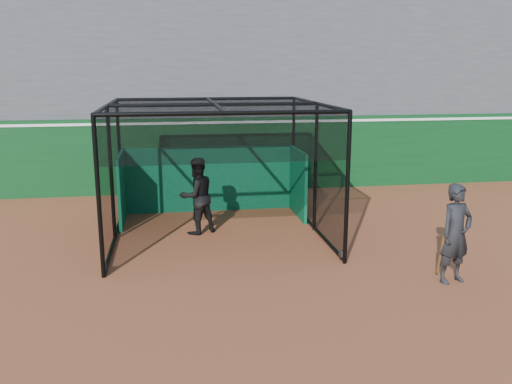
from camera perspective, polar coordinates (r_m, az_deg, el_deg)
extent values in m
plane|color=brown|center=(10.61, -1.10, -9.91)|extent=(120.00, 120.00, 0.00)
cube|color=#0B3C17|center=(18.46, -4.86, 3.96)|extent=(50.00, 0.45, 2.50)
cube|color=white|center=(18.32, -4.92, 7.36)|extent=(50.00, 0.50, 0.08)
cube|color=#4C4C4F|center=(22.10, -5.79, 12.25)|extent=(50.00, 7.85, 7.75)
cube|color=#085231|center=(15.87, -4.92, 1.37)|extent=(4.93, 0.10, 1.90)
cylinder|color=black|center=(11.61, -15.65, -7.76)|extent=(0.08, 0.22, 0.22)
cylinder|color=black|center=(12.09, 9.02, -6.59)|extent=(0.08, 0.22, 0.22)
cylinder|color=black|center=(16.00, -13.90, -1.96)|extent=(0.08, 0.22, 0.22)
cylinder|color=black|center=(16.35, 4.02, -1.28)|extent=(0.08, 0.22, 0.22)
imported|color=black|center=(13.71, -6.26, -0.41)|extent=(1.18, 1.09, 1.94)
imported|color=black|center=(11.20, 20.28, -4.14)|extent=(0.82, 0.64, 1.97)
cylinder|color=#593819|center=(11.26, 18.87, -6.28)|extent=(0.14, 0.33, 0.86)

